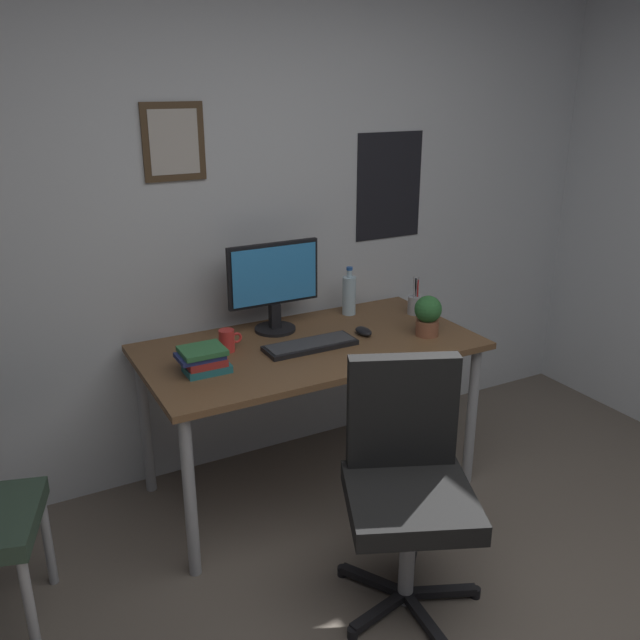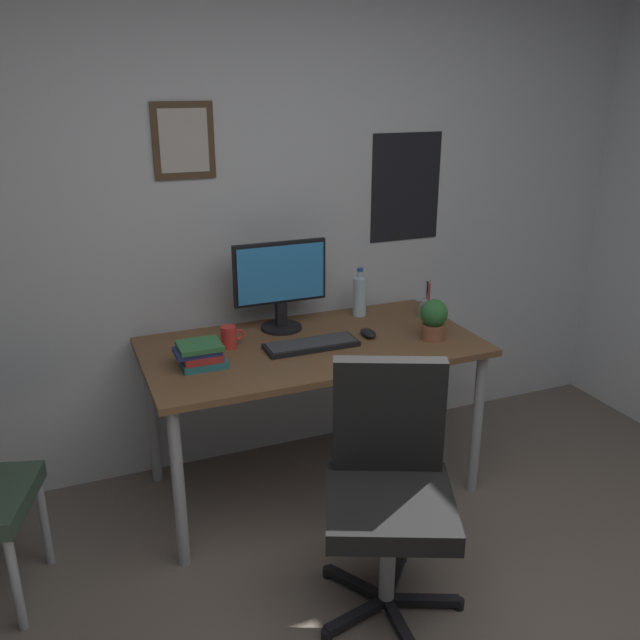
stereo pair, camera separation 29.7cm
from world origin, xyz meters
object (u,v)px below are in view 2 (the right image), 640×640
object	(u,v)px
office_chair	(389,478)
pen_cup	(426,307)
monitor	(280,282)
potted_plant	(434,318)
coffee_mug_near	(229,337)
computer_mouse	(368,333)
water_bottle	(360,296)
book_stack_left	(201,355)
keyboard	(311,345)

from	to	relation	value
office_chair	pen_cup	xyz separation A→B (m)	(0.69, 0.93, 0.29)
monitor	potted_plant	world-z (taller)	monitor
coffee_mug_near	pen_cup	size ratio (longest dim) A/B	0.55
computer_mouse	potted_plant	distance (m)	0.31
water_bottle	book_stack_left	size ratio (longest dim) A/B	1.19
book_stack_left	computer_mouse	bearing A→B (deg)	3.71
monitor	computer_mouse	world-z (taller)	monitor
potted_plant	pen_cup	world-z (taller)	pen_cup
monitor	pen_cup	world-z (taller)	monitor
monitor	pen_cup	bearing A→B (deg)	-9.43
office_chair	potted_plant	xyz separation A→B (m)	(0.56, 0.65, 0.34)
office_chair	water_bottle	size ratio (longest dim) A/B	3.76
coffee_mug_near	book_stack_left	world-z (taller)	book_stack_left
computer_mouse	pen_cup	xyz separation A→B (m)	(0.39, 0.14, 0.04)
monitor	computer_mouse	xyz separation A→B (m)	(0.35, -0.26, -0.22)
keyboard	coffee_mug_near	size ratio (longest dim) A/B	3.94
pen_cup	book_stack_left	distance (m)	1.22
keyboard	book_stack_left	world-z (taller)	book_stack_left
computer_mouse	book_stack_left	world-z (taller)	book_stack_left
computer_mouse	potted_plant	bearing A→B (deg)	-28.50
water_bottle	book_stack_left	world-z (taller)	water_bottle
pen_cup	computer_mouse	bearing A→B (deg)	-161.05
monitor	coffee_mug_near	xyz separation A→B (m)	(-0.30, -0.14, -0.19)
potted_plant	water_bottle	bearing A→B (deg)	111.49
potted_plant	monitor	bearing A→B (deg)	146.72
keyboard	pen_cup	xyz separation A→B (m)	(0.69, 0.16, 0.04)
office_chair	keyboard	size ratio (longest dim) A/B	2.21
water_bottle	pen_cup	xyz separation A→B (m)	(0.30, -0.16, -0.05)
computer_mouse	pen_cup	bearing A→B (deg)	18.95
monitor	water_bottle	size ratio (longest dim) A/B	1.82
coffee_mug_near	potted_plant	size ratio (longest dim) A/B	0.56
monitor	pen_cup	xyz separation A→B (m)	(0.74, -0.12, -0.19)
office_chair	coffee_mug_near	distance (m)	1.01
keyboard	book_stack_left	xyz separation A→B (m)	(-0.51, -0.03, 0.04)
water_bottle	keyboard	bearing A→B (deg)	-140.95
keyboard	water_bottle	world-z (taller)	water_bottle
coffee_mug_near	book_stack_left	bearing A→B (deg)	-134.68
pen_cup	book_stack_left	bearing A→B (deg)	-171.15
keyboard	computer_mouse	world-z (taller)	computer_mouse
monitor	keyboard	world-z (taller)	monitor
coffee_mug_near	potted_plant	bearing A→B (deg)	-16.03
computer_mouse	pen_cup	size ratio (longest dim) A/B	0.55
keyboard	potted_plant	size ratio (longest dim) A/B	2.21
keyboard	computer_mouse	xyz separation A→B (m)	(0.30, 0.02, 0.01)
monitor	book_stack_left	bearing A→B (deg)	-146.29
water_bottle	potted_plant	xyz separation A→B (m)	(0.17, -0.44, -0.00)
potted_plant	office_chair	bearing A→B (deg)	-130.89
book_stack_left	office_chair	bearing A→B (deg)	-54.88
computer_mouse	monitor	bearing A→B (deg)	143.38
coffee_mug_near	pen_cup	world-z (taller)	pen_cup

